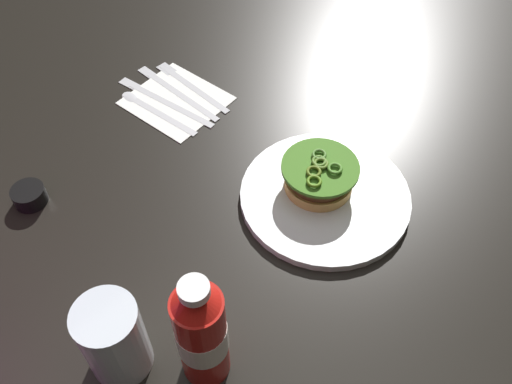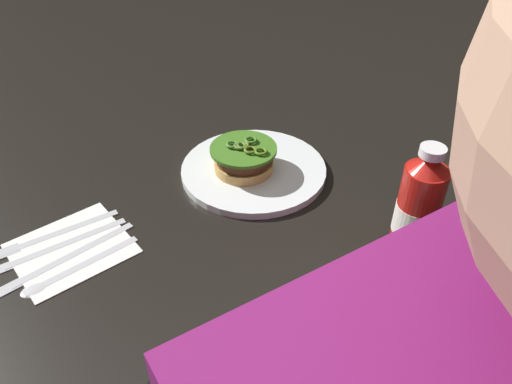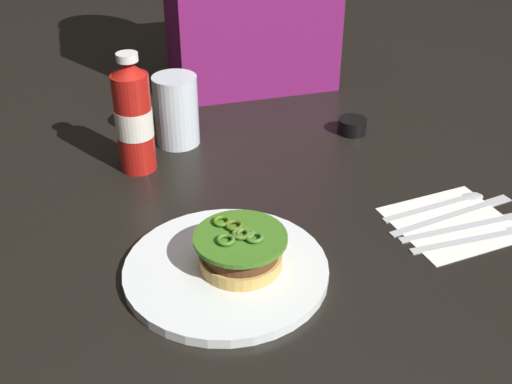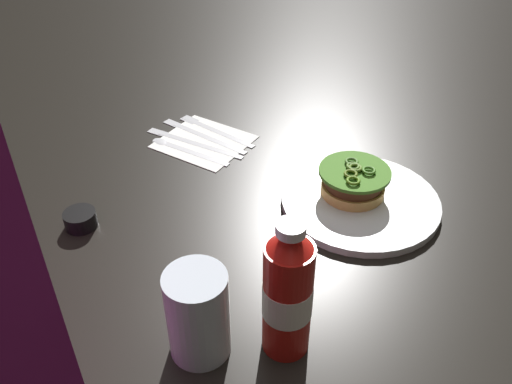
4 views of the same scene
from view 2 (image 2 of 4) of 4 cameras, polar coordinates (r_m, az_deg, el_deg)
ground_plane at (r=0.79m, az=-5.01°, el=-4.35°), size 3.00×3.00×0.00m
dinner_plate at (r=0.90m, az=-0.27°, el=2.56°), size 0.26×0.26×0.01m
burger_sandwich at (r=0.88m, az=-1.43°, el=3.93°), size 0.12×0.12×0.05m
ketchup_bottle at (r=0.71m, az=18.02°, el=-2.31°), size 0.06×0.06×0.20m
water_glass at (r=0.65m, az=17.32°, el=-10.05°), size 0.08×0.08×0.12m
napkin at (r=0.80m, az=-20.51°, el=-6.05°), size 0.18×0.17×0.00m
fork_utensil at (r=0.83m, az=-22.94°, el=-4.61°), size 0.19×0.02×0.00m
butter_knife at (r=0.81m, az=-22.71°, el=-5.96°), size 0.21×0.02×0.00m
steak_knife at (r=0.78m, az=-21.89°, el=-7.34°), size 0.22×0.06×0.00m
spoon_utensil at (r=0.76m, az=-21.20°, el=-8.62°), size 0.18×0.04×0.00m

